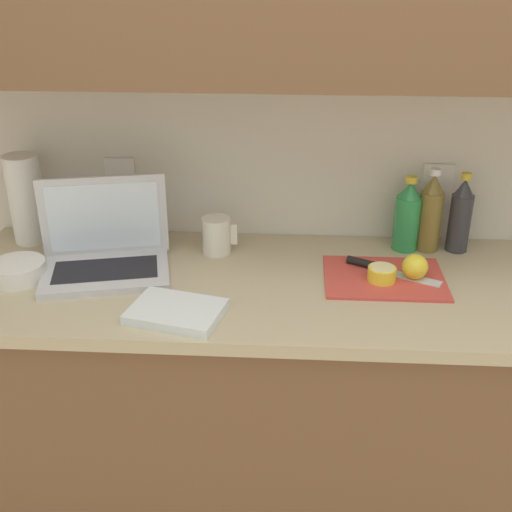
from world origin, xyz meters
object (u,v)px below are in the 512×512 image
laptop (105,249)px  paper_towel_roll (26,199)px  lemon_half_cut (382,274)px  cutting_board (384,278)px  lemon_whole_beside (415,267)px  knife (377,267)px  measuring_cup (217,235)px  bottle_water_clear (407,217)px  bottle_green_soda (460,216)px  bottle_oil_tall (430,213)px  bowl_white (18,271)px

laptop → paper_towel_roll: 0.34m
lemon_half_cut → paper_towel_roll: (-1.04, 0.21, 0.11)m
cutting_board → lemon_whole_beside: (0.08, -0.00, 0.04)m
cutting_board → paper_towel_roll: bearing=169.6°
knife → paper_towel_roll: (-1.03, 0.15, 0.12)m
laptop → lemon_whole_beside: 0.85m
measuring_cup → laptop: bearing=-157.3°
laptop → bottle_water_clear: (0.85, 0.18, 0.04)m
lemon_whole_beside → bottle_green_soda: size_ratio=0.29×
bottle_green_soda → cutting_board: bearing=-139.2°
lemon_half_cut → lemon_whole_beside: size_ratio=1.09×
lemon_half_cut → bottle_green_soda: size_ratio=0.31×
cutting_board → bottle_oil_tall: 0.27m
bottle_oil_tall → measuring_cup: 0.63m
bottle_water_clear → laptop: bearing=-167.8°
cutting_board → lemon_half_cut: (-0.01, -0.02, 0.02)m
laptop → paper_towel_roll: (-0.28, 0.17, 0.08)m
bottle_water_clear → paper_towel_roll: size_ratio=0.84×
bottle_oil_tall → bowl_white: size_ratio=1.69×
lemon_whole_beside → bottle_green_soda: bottle_green_soda is taller
lemon_half_cut → measuring_cup: size_ratio=0.69×
lemon_whole_beside → bottle_green_soda: 0.27m
bottle_water_clear → lemon_whole_beside: bearing=-91.2°
knife → laptop: bearing=-151.4°
lemon_whole_beside → bottle_green_soda: bearing=52.9°
cutting_board → lemon_whole_beside: bearing=-3.1°
lemon_half_cut → bottle_water_clear: 0.25m
bottle_oil_tall → measuring_cup: bearing=-174.5°
lemon_half_cut → bottle_oil_tall: 0.29m
paper_towel_roll → bottle_green_soda: bearing=0.4°
bottle_green_soda → bottle_water_clear: (-0.15, 0.00, -0.01)m
cutting_board → bottle_water_clear: (0.08, 0.20, 0.10)m
lemon_half_cut → bowl_white: (-0.98, -0.04, -0.00)m
bottle_green_soda → measuring_cup: (-0.71, -0.06, -0.05)m
cutting_board → knife: knife is taller
bottle_oil_tall → measuring_cup: bottle_oil_tall is taller
bottle_green_soda → bottle_water_clear: bearing=180.0°
lemon_whole_beside → bowl_white: lemon_whole_beside is taller
measuring_cup → paper_towel_roll: paper_towel_roll is taller
measuring_cup → bottle_green_soda: bearing=4.8°
knife → bottle_oil_tall: bearing=71.6°
lemon_half_cut → knife: bearing=95.1°
bottle_oil_tall → paper_towel_roll: paper_towel_roll is taller
lemon_whole_beside → measuring_cup: 0.57m
cutting_board → measuring_cup: measuring_cup is taller
measuring_cup → bottle_water_clear: bearing=6.2°
bottle_water_clear → bottle_oil_tall: bearing=-0.0°
knife → lemon_whole_beside: size_ratio=3.64×
bowl_white → paper_towel_roll: size_ratio=0.55×
bottle_green_soda → measuring_cup: 0.71m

